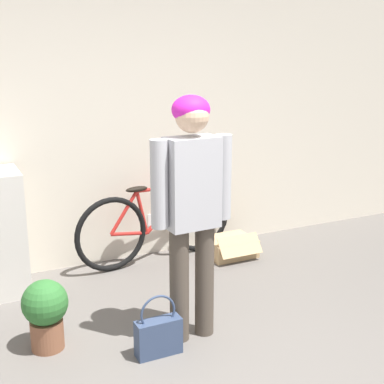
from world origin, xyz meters
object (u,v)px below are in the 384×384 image
object	(u,v)px
cardboard_box	(230,247)
potted_plant	(45,311)
person	(192,197)
bicycle	(157,223)
handbag	(158,335)

from	to	relation	value
cardboard_box	potted_plant	distance (m)	2.20
person	bicycle	xyz separation A→B (m)	(0.32, 1.43, -0.66)
cardboard_box	person	bearing A→B (deg)	-129.57
person	cardboard_box	bearing A→B (deg)	47.69
bicycle	potted_plant	bearing A→B (deg)	-144.84
bicycle	potted_plant	size ratio (longest dim) A/B	3.35
bicycle	cardboard_box	world-z (taller)	bicycle
person	potted_plant	distance (m)	1.25
cardboard_box	bicycle	bearing A→B (deg)	163.91
person	potted_plant	bearing A→B (deg)	161.20
person	potted_plant	world-z (taller)	person
cardboard_box	potted_plant	xyz separation A→B (m)	(-1.98, -0.95, 0.19)
bicycle	handbag	xyz separation A→B (m)	(-0.63, -1.55, -0.23)
bicycle	handbag	distance (m)	1.69
person	bicycle	bearing A→B (deg)	74.50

